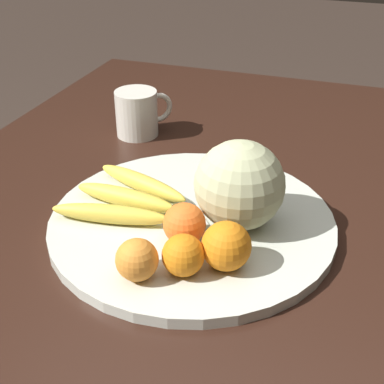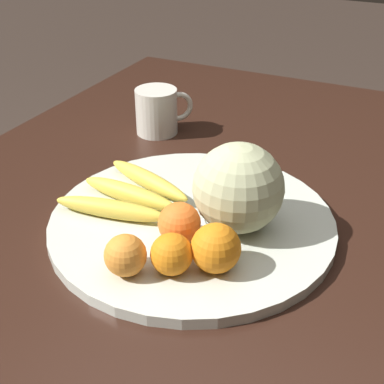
{
  "view_description": "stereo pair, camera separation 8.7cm",
  "coord_description": "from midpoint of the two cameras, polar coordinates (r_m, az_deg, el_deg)",
  "views": [
    {
      "loc": [
        -0.72,
        -0.2,
        1.29
      ],
      "look_at": [
        -0.01,
        0.04,
        0.85
      ],
      "focal_mm": 50.0,
      "sensor_mm": 36.0,
      "label": 1
    },
    {
      "loc": [
        -0.68,
        -0.28,
        1.29
      ],
      "look_at": [
        -0.01,
        0.04,
        0.85
      ],
      "focal_mm": 50.0,
      "sensor_mm": 36.0,
      "label": 2
    }
  ],
  "objects": [
    {
      "name": "orange_back_left",
      "position": [
        0.82,
        -3.84,
        -3.52
      ],
      "size": [
        0.07,
        0.07,
        0.07
      ],
      "color": "orange",
      "rests_on": "fruit_bowl"
    },
    {
      "name": "orange_front_left",
      "position": [
        0.77,
        -4.23,
        -6.85
      ],
      "size": [
        0.06,
        0.06,
        0.06
      ],
      "color": "orange",
      "rests_on": "fruit_bowl"
    },
    {
      "name": "produce_tag",
      "position": [
        0.85,
        -1.66,
        -4.76
      ],
      "size": [
        0.09,
        0.09,
        0.0
      ],
      "rotation": [
        0.0,
        0.0,
        0.69
      ],
      "color": "white",
      "rests_on": "fruit_bowl"
    },
    {
      "name": "banana_bunch",
      "position": [
        0.93,
        -9.62,
        -0.7
      ],
      "size": [
        0.19,
        0.21,
        0.03
      ],
      "rotation": [
        0.0,
        0.0,
        7.77
      ],
      "color": "#473819",
      "rests_on": "fruit_bowl"
    },
    {
      "name": "fruit_bowl",
      "position": [
        0.9,
        -2.77,
        -3.24
      ],
      "size": [
        0.48,
        0.48,
        0.02
      ],
      "color": "beige",
      "rests_on": "kitchen_table"
    },
    {
      "name": "orange_front_right",
      "position": [
        0.76,
        -9.18,
        -7.25
      ],
      "size": [
        0.06,
        0.06,
        0.06
      ],
      "color": "orange",
      "rests_on": "fruit_bowl"
    },
    {
      "name": "ceramic_mug",
      "position": [
        1.22,
        -7.85,
        8.3
      ],
      "size": [
        0.11,
        0.11,
        0.1
      ],
      "rotation": [
        0.0,
        0.0,
        5.47
      ],
      "color": "beige",
      "rests_on": "kitchen_table"
    },
    {
      "name": "orange_mid_center",
      "position": [
        0.77,
        0.45,
        -5.89
      ],
      "size": [
        0.07,
        0.07,
        0.07
      ],
      "color": "orange",
      "rests_on": "fruit_bowl"
    },
    {
      "name": "melon",
      "position": [
        0.84,
        2.11,
        0.57
      ],
      "size": [
        0.15,
        0.15,
        0.15
      ],
      "color": "#B2B789",
      "rests_on": "fruit_bowl"
    },
    {
      "name": "kitchen_table",
      "position": [
        0.95,
        -0.11,
        -8.02
      ],
      "size": [
        1.62,
        1.19,
        0.78
      ],
      "color": "black",
      "rests_on": "ground_plane"
    }
  ]
}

